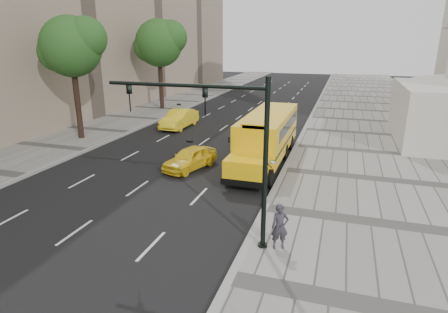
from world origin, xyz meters
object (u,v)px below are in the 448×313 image
(tree_b, at_px, (72,46))
(taxi_far, at_px, (179,119))
(school_bus, at_px, (268,133))
(traffic_signal, at_px, (227,141))
(tree_c, at_px, (160,43))
(taxi_near, at_px, (190,158))
(pedestrian, at_px, (280,227))

(tree_b, xyz_separation_m, taxi_far, (5.59, 6.20, -6.29))
(school_bus, height_order, traffic_signal, traffic_signal)
(school_bus, bearing_deg, taxi_far, 144.08)
(tree_c, distance_m, taxi_far, 11.59)
(tree_b, distance_m, taxi_near, 13.20)
(tree_c, height_order, traffic_signal, tree_c)
(tree_c, distance_m, traffic_signal, 30.25)
(tree_b, xyz_separation_m, taxi_near, (10.85, -3.91, -6.43))
(tree_c, relative_size, pedestrian, 5.63)
(taxi_near, height_order, pedestrian, pedestrian)
(tree_b, height_order, taxi_near, tree_b)
(taxi_far, relative_size, traffic_signal, 0.77)
(taxi_near, relative_size, pedestrian, 2.26)
(pedestrian, bearing_deg, taxi_far, 102.54)
(tree_c, xyz_separation_m, taxi_near, (10.84, -17.96, -6.60))
(traffic_signal, bearing_deg, taxi_near, 121.50)
(taxi_far, distance_m, traffic_signal, 20.75)
(tree_c, distance_m, pedestrian, 31.73)
(taxi_near, bearing_deg, tree_c, 138.05)
(tree_c, bearing_deg, taxi_far, -54.61)
(tree_b, bearing_deg, taxi_far, 47.96)
(tree_b, distance_m, tree_c, 14.05)
(tree_b, relative_size, pedestrian, 5.36)
(tree_c, relative_size, traffic_signal, 1.53)
(taxi_near, bearing_deg, tree_b, 177.10)
(tree_c, bearing_deg, pedestrian, -55.54)
(taxi_near, distance_m, traffic_signal, 9.73)
(school_bus, distance_m, traffic_signal, 11.38)
(tree_b, bearing_deg, tree_c, 89.95)
(school_bus, relative_size, traffic_signal, 1.81)
(tree_b, height_order, pedestrian, tree_b)
(taxi_near, distance_m, pedestrian, 10.25)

